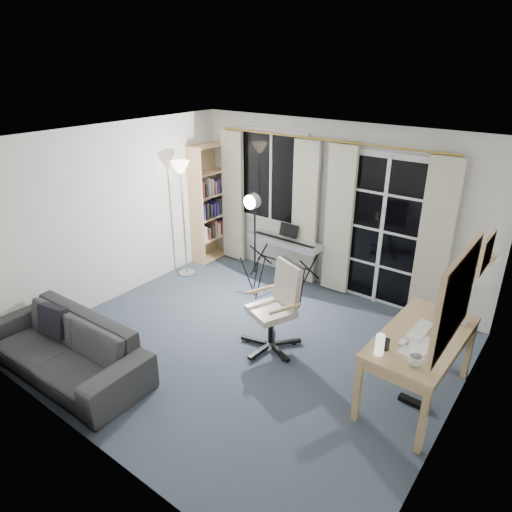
{
  "coord_description": "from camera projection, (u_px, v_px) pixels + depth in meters",
  "views": [
    {
      "loc": [
        2.82,
        -3.56,
        3.17
      ],
      "look_at": [
        -0.13,
        0.35,
        1.02
      ],
      "focal_mm": 32.0,
      "sensor_mm": 36.0,
      "label": 1
    }
  ],
  "objects": [
    {
      "name": "bookshelf",
      "position": [
        212.0,
        205.0,
        7.54
      ],
      "size": [
        0.32,
        0.9,
        1.92
      ],
      "rotation": [
        0.0,
        0.0,
        -0.02
      ],
      "color": "tan",
      "rests_on": "floor"
    },
    {
      "name": "window",
      "position": [
        272.0,
        177.0,
        6.85
      ],
      "size": [
        1.2,
        0.08,
        1.4
      ],
      "color": "white",
      "rests_on": "floor"
    },
    {
      "name": "floor",
      "position": [
        247.0,
        347.0,
        5.43
      ],
      "size": [
        4.5,
        4.0,
        0.02
      ],
      "primitive_type": "cube",
      "color": "#384152",
      "rests_on": "ground"
    },
    {
      "name": "french_door",
      "position": [
        382.0,
        232.0,
        6.05
      ],
      "size": [
        1.32,
        0.09,
        2.11
      ],
      "color": "white",
      "rests_on": "floor"
    },
    {
      "name": "desk_clutter",
      "position": [
        405.0,
        358.0,
        4.26
      ],
      "size": [
        0.45,
        0.84,
        0.94
      ],
      "rotation": [
        0.0,
        0.0,
        -0.04
      ],
      "color": "white",
      "rests_on": "desk"
    },
    {
      "name": "keyboard_piano",
      "position": [
        285.0,
        242.0,
        6.75
      ],
      "size": [
        1.16,
        0.57,
        0.84
      ],
      "rotation": [
        0.0,
        0.0,
        -0.02
      ],
      "color": "black",
      "rests_on": "floor"
    },
    {
      "name": "framed_print",
      "position": [
        486.0,
        253.0,
        3.96
      ],
      "size": [
        0.03,
        0.42,
        0.32
      ],
      "color": "tan",
      "rests_on": "floor"
    },
    {
      "name": "desk",
      "position": [
        421.0,
        343.0,
        4.36
      ],
      "size": [
        0.74,
        1.4,
        0.74
      ],
      "rotation": [
        0.0,
        0.0,
        -0.04
      ],
      "color": "tan",
      "rests_on": "floor"
    },
    {
      "name": "wall_mirror",
      "position": [
        455.0,
        298.0,
        3.33
      ],
      "size": [
        0.04,
        0.94,
        0.74
      ],
      "color": "tan",
      "rests_on": "floor"
    },
    {
      "name": "curtains",
      "position": [
        321.0,
        216.0,
        6.44
      ],
      "size": [
        3.6,
        0.07,
        2.13
      ],
      "color": "gold",
      "rests_on": "floor"
    },
    {
      "name": "torchiere_lamp",
      "position": [
        181.0,
        185.0,
        6.65
      ],
      "size": [
        0.37,
        0.37,
        1.79
      ],
      "rotation": [
        0.0,
        0.0,
        0.37
      ],
      "color": "#B2B2B7",
      "rests_on": "floor"
    },
    {
      "name": "sofa",
      "position": [
        62.0,
        339.0,
        4.85
      ],
      "size": [
        2.07,
        0.65,
        0.81
      ],
      "rotation": [
        0.0,
        0.0,
        0.02
      ],
      "color": "#29292B",
      "rests_on": "floor"
    },
    {
      "name": "studio_light",
      "position": [
        253.0,
        214.0,
        6.1
      ],
      "size": [
        0.28,
        0.31,
        1.54
      ],
      "rotation": [
        0.0,
        0.0,
        -0.05
      ],
      "color": "black",
      "rests_on": "floor"
    },
    {
      "name": "monitor",
      "position": [
        462.0,
        297.0,
        4.43
      ],
      "size": [
        0.18,
        0.53,
        0.46
      ],
      "rotation": [
        0.0,
        0.0,
        -0.04
      ],
      "color": "silver",
      "rests_on": "desk"
    },
    {
      "name": "wall_shelf",
      "position": [
        487.0,
        253.0,
        4.44
      ],
      "size": [
        0.16,
        0.3,
        0.18
      ],
      "color": "tan",
      "rests_on": "floor"
    },
    {
      "name": "office_chair",
      "position": [
        280.0,
        299.0,
        5.22
      ],
      "size": [
        0.73,
        0.74,
        1.05
      ],
      "rotation": [
        0.0,
        0.0,
        -0.39
      ],
      "color": "black",
      "rests_on": "floor"
    },
    {
      "name": "mug",
      "position": [
        416.0,
        359.0,
        3.88
      ],
      "size": [
        0.12,
        0.1,
        0.12
      ],
      "primitive_type": "imported",
      "rotation": [
        0.0,
        0.0,
        -0.04
      ],
      "color": "silver",
      "rests_on": "desk"
    }
  ]
}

